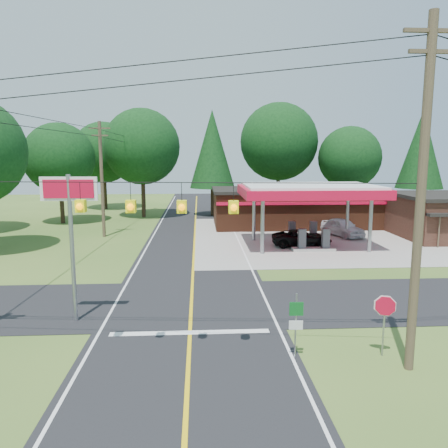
{
  "coord_description": "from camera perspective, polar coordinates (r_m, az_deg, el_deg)",
  "views": [
    {
      "loc": [
        0.43,
        -20.51,
        7.22
      ],
      "look_at": [
        2.0,
        7.0,
        2.8
      ],
      "focal_mm": 35.0,
      "sensor_mm": 36.0,
      "label": 1
    }
  ],
  "objects": [
    {
      "name": "ground",
      "position": [
        21.75,
        -4.28,
        -10.3
      ],
      "size": [
        120.0,
        120.0,
        0.0
      ],
      "primitive_type": "plane",
      "color": "#385C20",
      "rests_on": "ground"
    },
    {
      "name": "main_highway",
      "position": [
        21.74,
        -4.28,
        -10.28
      ],
      "size": [
        8.0,
        120.0,
        0.02
      ],
      "primitive_type": "cube",
      "color": "black",
      "rests_on": "ground"
    },
    {
      "name": "cross_road",
      "position": [
        21.74,
        -4.28,
        -10.27
      ],
      "size": [
        70.0,
        7.0,
        0.02
      ],
      "primitive_type": "cube",
      "color": "black",
      "rests_on": "ground"
    },
    {
      "name": "lane_center_yellow",
      "position": [
        21.74,
        -4.28,
        -10.24
      ],
      "size": [
        0.15,
        110.0,
        0.0
      ],
      "primitive_type": "cube",
      "color": "yellow",
      "rests_on": "main_highway"
    },
    {
      "name": "gas_canopy",
      "position": [
        34.71,
        11.06,
        4.06
      ],
      "size": [
        10.6,
        7.4,
        4.88
      ],
      "color": "gray",
      "rests_on": "ground"
    },
    {
      "name": "convenience_store",
      "position": [
        44.85,
        9.08,
        2.21
      ],
      "size": [
        16.4,
        7.55,
        3.8
      ],
      "color": "#502717",
      "rests_on": "ground"
    },
    {
      "name": "utility_pole_near_right",
      "position": [
        15.3,
        24.33,
        3.57
      ],
      "size": [
        1.8,
        0.3,
        11.5
      ],
      "color": "#473828",
      "rests_on": "ground"
    },
    {
      "name": "utility_pole_far_left",
      "position": [
        39.47,
        -15.68,
        5.85
      ],
      "size": [
        1.8,
        0.3,
        10.0
      ],
      "color": "#473828",
      "rests_on": "ground"
    },
    {
      "name": "utility_pole_north",
      "position": [
        55.99,
        -10.44,
        6.44
      ],
      "size": [
        0.3,
        0.3,
        9.5
      ],
      "color": "#473828",
      "rests_on": "ground"
    },
    {
      "name": "overhead_beacons",
      "position": [
        14.61,
        -8.9,
        5.05
      ],
      "size": [
        17.04,
        2.04,
        1.03
      ],
      "color": "black",
      "rests_on": "ground"
    },
    {
      "name": "treeline_backdrop",
      "position": [
        44.52,
        -2.8,
        9.45
      ],
      "size": [
        70.27,
        51.59,
        13.3
      ],
      "color": "#332316",
      "rests_on": "ground"
    },
    {
      "name": "suv_car",
      "position": [
        35.02,
        10.12,
        -1.85
      ],
      "size": [
        4.76,
        4.76,
        1.29
      ],
      "primitive_type": "imported",
      "rotation": [
        0.0,
        0.0,
        1.55
      ],
      "color": "black",
      "rests_on": "ground"
    },
    {
      "name": "sedan_car",
      "position": [
        40.12,
        15.21,
        -0.43
      ],
      "size": [
        5.89,
        5.89,
        1.58
      ],
      "primitive_type": "imported",
      "rotation": [
        0.0,
        0.0,
        0.33
      ],
      "color": "silver",
      "rests_on": "ground"
    },
    {
      "name": "big_stop_sign",
      "position": [
        19.44,
        -19.45,
        1.16
      ],
      "size": [
        2.38,
        0.2,
        6.4
      ],
      "color": "gray",
      "rests_on": "ground"
    },
    {
      "name": "octagonal_stop_sign",
      "position": [
        16.85,
        20.27,
        -10.61
      ],
      "size": [
        0.76,
        0.32,
        2.29
      ],
      "color": "gray",
      "rests_on": "ground"
    },
    {
      "name": "route_sign_post",
      "position": [
        15.96,
        9.38,
        -12.25
      ],
      "size": [
        0.49,
        0.1,
        2.4
      ],
      "color": "gray",
      "rests_on": "ground"
    }
  ]
}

